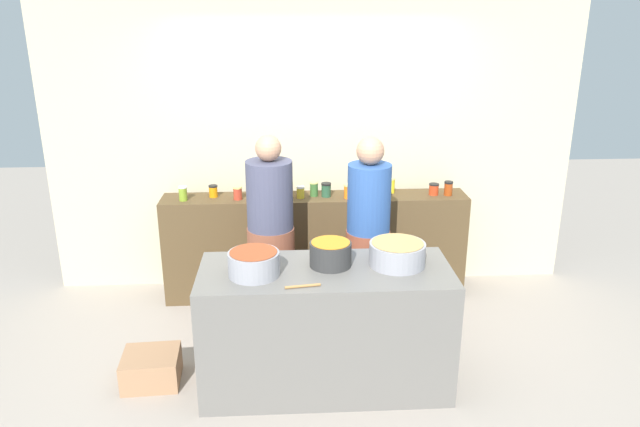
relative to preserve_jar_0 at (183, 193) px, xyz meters
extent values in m
plane|color=gray|center=(1.14, -1.05, -1.02)|extent=(12.00, 12.00, 0.00)
cube|color=#BBB08F|center=(1.14, 0.40, 0.48)|extent=(4.80, 0.12, 3.00)
cube|color=#4C3A22|center=(1.14, 0.05, -0.54)|extent=(2.70, 0.36, 0.95)
cube|color=#625F5A|center=(1.14, -1.35, -0.58)|extent=(1.70, 0.70, 0.88)
cylinder|color=olive|center=(0.00, 0.00, -0.01)|extent=(0.07, 0.07, 0.11)
cylinder|color=silver|center=(0.00, 0.00, 0.06)|extent=(0.07, 0.07, 0.01)
cylinder|color=#CB780C|center=(0.25, 0.09, -0.02)|extent=(0.07, 0.07, 0.09)
cylinder|color=black|center=(0.25, 0.09, 0.04)|extent=(0.08, 0.08, 0.01)
cylinder|color=#A93624|center=(0.47, 0.01, -0.01)|extent=(0.07, 0.07, 0.10)
cylinder|color=#D6C666|center=(0.47, 0.01, 0.04)|extent=(0.08, 0.08, 0.01)
cylinder|color=#3A533B|center=(0.79, 0.00, 0.00)|extent=(0.07, 0.07, 0.13)
cylinder|color=#D6C666|center=(0.79, 0.00, 0.07)|extent=(0.07, 0.07, 0.01)
cylinder|color=gold|center=(0.91, 0.05, 0.00)|extent=(0.07, 0.07, 0.12)
cylinder|color=#D6C666|center=(0.91, 0.05, 0.06)|extent=(0.07, 0.07, 0.01)
cylinder|color=gold|center=(1.01, 0.01, -0.02)|extent=(0.07, 0.07, 0.09)
cylinder|color=silver|center=(1.01, 0.01, 0.04)|extent=(0.07, 0.07, 0.01)
cylinder|color=#355E2C|center=(1.13, 0.07, -0.01)|extent=(0.07, 0.07, 0.12)
cylinder|color=#D6C666|center=(1.13, 0.07, 0.06)|extent=(0.07, 0.07, 0.01)
cylinder|color=#274D34|center=(1.24, 0.04, -0.01)|extent=(0.08, 0.08, 0.11)
cylinder|color=black|center=(1.24, 0.04, 0.05)|extent=(0.09, 0.09, 0.02)
cylinder|color=orange|center=(1.43, -0.01, -0.01)|extent=(0.08, 0.08, 0.11)
cylinder|color=#D6C666|center=(1.43, -0.01, 0.05)|extent=(0.08, 0.08, 0.01)
cylinder|color=#214E32|center=(1.56, 0.07, -0.01)|extent=(0.08, 0.08, 0.12)
cylinder|color=silver|center=(1.56, 0.07, 0.06)|extent=(0.08, 0.08, 0.01)
cylinder|color=#20571E|center=(1.71, 0.00, 0.00)|extent=(0.09, 0.09, 0.13)
cylinder|color=#D6C666|center=(1.71, 0.00, 0.07)|extent=(0.09, 0.09, 0.02)
cylinder|color=gold|center=(1.83, 0.12, 0.00)|extent=(0.07, 0.07, 0.12)
cylinder|color=#D6C666|center=(1.83, 0.12, 0.07)|extent=(0.07, 0.07, 0.01)
cylinder|color=#B23518|center=(2.20, 0.04, -0.02)|extent=(0.08, 0.08, 0.09)
cylinder|color=black|center=(2.20, 0.04, 0.03)|extent=(0.09, 0.09, 0.01)
cylinder|color=#933712|center=(2.32, 0.02, -0.01)|extent=(0.07, 0.07, 0.11)
cylinder|color=black|center=(2.32, 0.02, 0.05)|extent=(0.08, 0.08, 0.02)
cylinder|color=gray|center=(0.67, -1.40, -0.06)|extent=(0.34, 0.34, 0.16)
cylinder|color=brown|center=(0.67, -1.40, 0.02)|extent=(0.31, 0.31, 0.00)
cylinder|color=#2D2D2D|center=(1.18, -1.28, -0.06)|extent=(0.28, 0.28, 0.16)
cylinder|color=#C47720|center=(1.18, -1.28, 0.03)|extent=(0.26, 0.26, 0.00)
cylinder|color=gray|center=(1.63, -1.29, -0.06)|extent=(0.38, 0.38, 0.16)
cylinder|color=tan|center=(1.63, -1.29, 0.02)|extent=(0.35, 0.35, 0.00)
cylinder|color=#9E703D|center=(0.98, -1.61, -0.13)|extent=(0.23, 0.05, 0.02)
cylinder|color=brown|center=(0.76, -0.54, -0.57)|extent=(0.38, 0.38, 0.88)
cylinder|color=#43445B|center=(0.76, -0.54, 0.14)|extent=(0.36, 0.36, 0.54)
sphere|color=tan|center=(0.76, -0.54, 0.51)|extent=(0.20, 0.20, 0.20)
cylinder|color=brown|center=(1.53, -0.62, -0.58)|extent=(0.35, 0.35, 0.87)
cylinder|color=#2C4F90|center=(1.53, -0.62, 0.12)|extent=(0.34, 0.34, 0.54)
sphere|color=tan|center=(1.53, -0.62, 0.50)|extent=(0.21, 0.21, 0.21)
cube|color=#9A704F|center=(-0.09, -1.27, -0.91)|extent=(0.41, 0.37, 0.22)
camera|label=1|loc=(0.89, -5.03, 1.54)|focal=33.98mm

